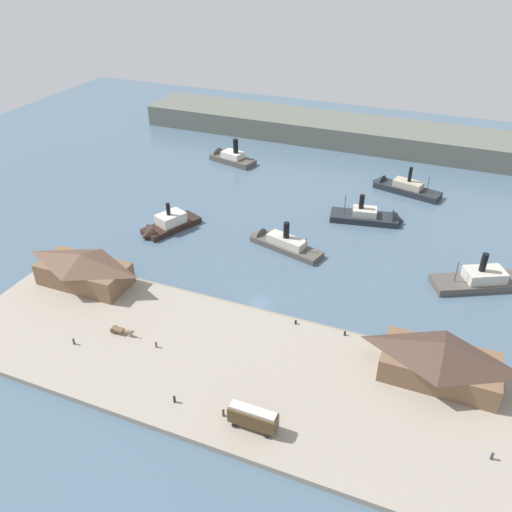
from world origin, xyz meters
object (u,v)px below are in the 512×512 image
(ferry_shed_west_terminal, at_px, (83,269))
(ferry_approaching_west, at_px, (228,157))
(ferry_moored_west, at_px, (374,217))
(ferry_approaching_east, at_px, (165,226))
(horse_cart, at_px, (122,331))
(pedestrian_near_cart, at_px, (74,341))
(ferry_shed_central_terminal, at_px, (441,360))
(ferry_moored_east, at_px, (400,187))
(pedestrian_near_west_shed, at_px, (223,413))
(street_tram, at_px, (253,417))
(pedestrian_by_tram, at_px, (156,344))
(ferry_outer_harbor, at_px, (279,242))
(pedestrian_near_east_shed, at_px, (174,399))
(mooring_post_center_east, at_px, (296,322))
(mooring_post_west, at_px, (345,333))
(ferry_near_quay, at_px, (496,280))
(pedestrian_walking_west, at_px, (492,456))

(ferry_shed_west_terminal, height_order, ferry_approaching_west, ferry_shed_west_terminal)
(ferry_moored_west, bearing_deg, ferry_approaching_west, 155.95)
(ferry_shed_west_terminal, distance_m, ferry_approaching_east, 30.84)
(horse_cart, bearing_deg, pedestrian_near_cart, -139.17)
(ferry_shed_central_terminal, height_order, ferry_moored_east, ferry_shed_central_terminal)
(pedestrian_near_west_shed, bearing_deg, ferry_moored_east, 83.08)
(street_tram, height_order, ferry_moored_east, ferry_moored_east)
(pedestrian_by_tram, relative_size, pedestrian_near_cart, 0.95)
(street_tram, bearing_deg, ferry_outer_harbor, 106.08)
(ferry_outer_harbor, bearing_deg, pedestrian_near_east_shed, -88.06)
(ferry_shed_central_terminal, relative_size, ferry_approaching_east, 1.12)
(ferry_shed_central_terminal, bearing_deg, ferry_moored_east, 103.82)
(ferry_shed_central_terminal, height_order, street_tram, ferry_shed_central_terminal)
(ferry_approaching_east, relative_size, ferry_moored_east, 0.81)
(pedestrian_near_east_shed, distance_m, mooring_post_center_east, 31.23)
(ferry_shed_west_terminal, relative_size, ferry_approaching_west, 1.12)
(ferry_moored_west, xyz_separation_m, ferry_moored_east, (3.49, 23.73, 0.11))
(ferry_shed_west_terminal, bearing_deg, ferry_moored_west, 45.97)
(ferry_shed_west_terminal, xyz_separation_m, mooring_post_west, (60.75, 4.69, -3.54))
(ferry_shed_central_terminal, height_order, pedestrian_near_cart, ferry_shed_central_terminal)
(ferry_shed_west_terminal, xyz_separation_m, ferry_near_quay, (89.09, 37.24, -3.72))
(horse_cart, bearing_deg, pedestrian_near_east_shed, -32.15)
(horse_cart, bearing_deg, ferry_moored_east, 66.38)
(pedestrian_near_west_shed, xyz_separation_m, pedestrian_by_tram, (-19.76, 10.66, -0.10))
(street_tram, bearing_deg, horse_cart, 160.83)
(ferry_shed_west_terminal, height_order, horse_cart, ferry_shed_west_terminal)
(pedestrian_near_east_shed, distance_m, pedestrian_near_cart, 26.81)
(pedestrian_walking_west, height_order, ferry_near_quay, ferry_near_quay)
(ferry_shed_west_terminal, distance_m, pedestrian_walking_west, 90.75)
(mooring_post_center_east, xyz_separation_m, ferry_approaching_west, (-52.10, 79.32, -0.09))
(ferry_shed_central_terminal, relative_size, ferry_moored_west, 0.98)
(ferry_moored_west, xyz_separation_m, ferry_approaching_west, (-57.76, 25.77, 0.26))
(ferry_approaching_east, bearing_deg, pedestrian_near_cart, -80.96)
(horse_cart, relative_size, ferry_moored_west, 0.26)
(pedestrian_near_cart, distance_m, mooring_post_west, 54.70)
(pedestrian_near_east_shed, xyz_separation_m, ferry_approaching_west, (-39.19, 107.76, -0.43))
(pedestrian_by_tram, bearing_deg, pedestrian_near_cart, -160.92)
(pedestrian_near_east_shed, relative_size, ferry_near_quay, 0.07)
(ferry_near_quay, bearing_deg, ferry_approaching_east, -175.46)
(ferry_shed_central_terminal, relative_size, pedestrian_near_west_shed, 12.01)
(ferry_approaching_west, height_order, ferry_moored_east, ferry_approaching_west)
(ferry_shed_west_terminal, bearing_deg, ferry_approaching_east, 83.60)
(horse_cart, xyz_separation_m, ferry_approaching_west, (-20.22, 95.84, -0.57))
(pedestrian_near_cart, bearing_deg, ferry_moored_east, 64.25)
(pedestrian_near_cart, distance_m, ferry_near_quay, 95.77)
(pedestrian_by_tram, bearing_deg, pedestrian_near_west_shed, -28.35)
(ferry_shed_west_terminal, xyz_separation_m, pedestrian_near_west_shed, (46.66, -23.67, -3.18))
(pedestrian_by_tram, distance_m, ferry_moored_west, 76.60)
(pedestrian_by_tram, distance_m, ferry_approaching_east, 49.38)
(pedestrian_by_tram, xyz_separation_m, ferry_approaching_west, (-28.71, 96.65, -0.35))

